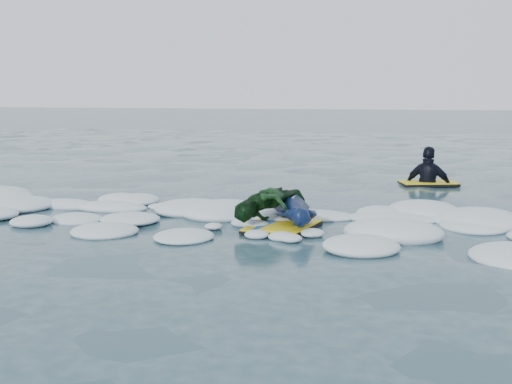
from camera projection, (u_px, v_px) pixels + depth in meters
ground at (220, 235)px, 8.10m from camera, size 120.00×120.00×0.00m
foam_band at (241, 219)px, 9.09m from camera, size 12.00×3.10×0.30m
prone_woman_unit at (294, 213)px, 8.57m from camera, size 0.96×1.56×0.37m
prone_child_unit at (269, 207)px, 8.55m from camera, size 1.05×1.45×0.51m
waiting_rider_unit at (428, 188)px, 12.34m from camera, size 1.20×0.88×1.61m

